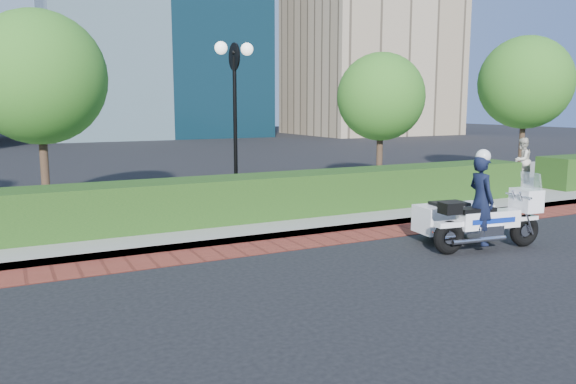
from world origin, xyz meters
name	(u,v)px	position (x,y,z in m)	size (l,w,h in m)	color
ground	(293,267)	(0.00, 0.00, 0.00)	(120.00, 120.00, 0.00)	black
brick_strip	(258,248)	(0.00, 1.50, 0.01)	(60.00, 1.00, 0.01)	maroon
sidewalk	(191,208)	(0.00, 6.00, 0.07)	(60.00, 8.00, 0.15)	gray
hedge_main	(221,200)	(0.00, 3.60, 0.65)	(18.00, 1.20, 1.00)	#113311
lamppost	(235,98)	(1.00, 5.20, 2.96)	(1.02, 0.70, 4.21)	black
tree_b	(39,78)	(-3.50, 6.50, 3.43)	(3.20, 3.20, 4.89)	#332319
tree_c	(381,97)	(6.50, 6.50, 3.05)	(2.80, 2.80, 4.30)	#332319
tree_d	(525,83)	(13.00, 6.50, 3.61)	(3.40, 3.40, 5.16)	#332319
police_motorcycle	(473,213)	(3.84, -0.30, 0.68)	(2.44, 1.85, 1.97)	black
pedestrian	(522,160)	(11.46, 5.12, 0.92)	(0.75, 0.59, 1.55)	beige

